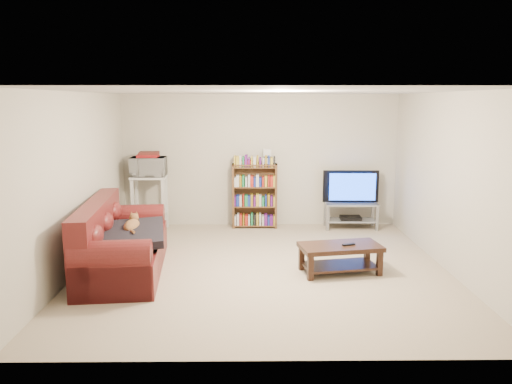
{
  "coord_description": "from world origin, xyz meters",
  "views": [
    {
      "loc": [
        -0.18,
        -6.59,
        2.28
      ],
      "look_at": [
        -0.1,
        0.4,
        1.0
      ],
      "focal_mm": 35.0,
      "sensor_mm": 36.0,
      "label": 1
    }
  ],
  "objects_px": {
    "sofa": "(118,247)",
    "coffee_table": "(340,253)",
    "tv_stand": "(351,211)",
    "bookshelf": "(255,195)"
  },
  "relations": [
    {
      "from": "tv_stand",
      "to": "bookshelf",
      "type": "xyz_separation_m",
      "value": [
        -1.74,
        0.09,
        0.29
      ]
    },
    {
      "from": "coffee_table",
      "to": "sofa",
      "type": "bearing_deg",
      "value": 168.22
    },
    {
      "from": "sofa",
      "to": "coffee_table",
      "type": "xyz_separation_m",
      "value": [
        2.99,
        -0.09,
        -0.06
      ]
    },
    {
      "from": "sofa",
      "to": "coffee_table",
      "type": "bearing_deg",
      "value": -7.28
    },
    {
      "from": "sofa",
      "to": "tv_stand",
      "type": "xyz_separation_m",
      "value": [
        3.61,
        2.3,
        -0.02
      ]
    },
    {
      "from": "tv_stand",
      "to": "bookshelf",
      "type": "distance_m",
      "value": 1.77
    },
    {
      "from": "coffee_table",
      "to": "bookshelf",
      "type": "xyz_separation_m",
      "value": [
        -1.12,
        2.48,
        0.33
      ]
    },
    {
      "from": "coffee_table",
      "to": "tv_stand",
      "type": "relative_size",
      "value": 1.21
    },
    {
      "from": "sofa",
      "to": "coffee_table",
      "type": "relative_size",
      "value": 2.03
    },
    {
      "from": "sofa",
      "to": "coffee_table",
      "type": "height_order",
      "value": "sofa"
    }
  ]
}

